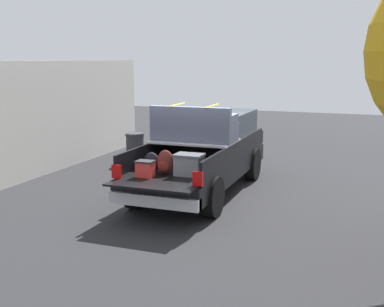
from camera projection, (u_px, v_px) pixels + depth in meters
ground_plane at (200, 192)px, 12.35m from camera, size 40.00×40.00×0.00m
pickup_truck at (206, 151)px, 12.51m from camera, size 6.05×2.06×2.23m
building_facade at (42, 118)px, 14.17m from camera, size 10.82×0.36×3.23m
trash_can at (135, 148)px, 15.66m from camera, size 0.60×0.60×0.98m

